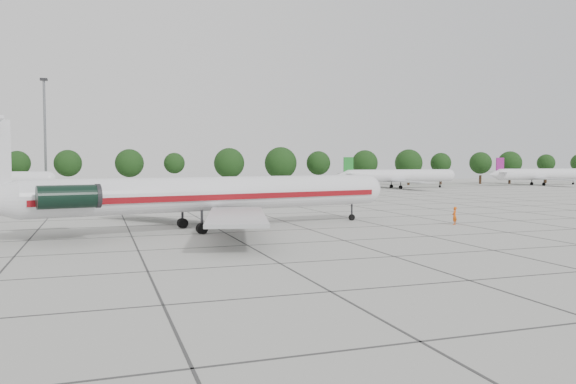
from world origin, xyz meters
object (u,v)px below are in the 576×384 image
at_px(bg_airliner_d, 399,176).
at_px(bg_airliner_e, 540,174).
at_px(ground_crew, 454,216).
at_px(main_airliner, 198,194).
at_px(floodlight_mast, 45,127).

relative_size(bg_airliner_d, bg_airliner_e, 1.00).
relative_size(ground_crew, bg_airliner_d, 0.06).
relative_size(ground_crew, bg_airliner_e, 0.06).
bearing_deg(bg_airliner_e, main_airliner, -146.14).
bearing_deg(main_airliner, ground_crew, -19.58).
height_order(main_airliner, ground_crew, main_airliner).
xyz_separation_m(main_airliner, ground_crew, (25.20, -3.53, -2.47)).
distance_m(bg_airliner_d, bg_airliner_e, 45.23).
xyz_separation_m(bg_airliner_d, bg_airliner_e, (45.11, 3.34, 0.00)).
height_order(ground_crew, bg_airliner_e, bg_airliner_e).
relative_size(main_airliner, ground_crew, 22.32).
distance_m(main_airliner, bg_airliner_d, 89.31).
relative_size(main_airliner, floodlight_mast, 1.59).
bearing_deg(bg_airliner_d, floodlight_mast, 163.92).
relative_size(main_airliner, bg_airliner_d, 1.43).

